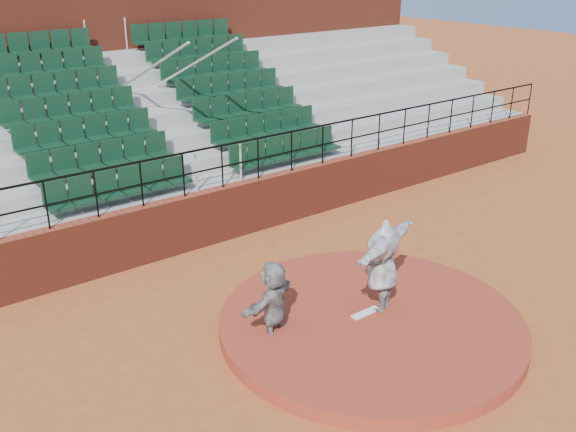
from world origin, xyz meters
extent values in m
plane|color=#A34F24|center=(0.00, 0.00, 0.00)|extent=(90.00, 90.00, 0.00)
cylinder|color=#973521|center=(0.00, 0.00, 0.12)|extent=(5.50, 5.50, 0.25)
cube|color=white|center=(0.00, 0.15, 0.27)|extent=(0.60, 0.15, 0.03)
cube|color=maroon|center=(0.00, 5.00, 0.65)|extent=(24.00, 0.30, 1.30)
cylinder|color=black|center=(0.00, 5.00, 2.30)|extent=(24.00, 0.05, 0.05)
cylinder|color=black|center=(0.00, 5.00, 1.80)|extent=(24.00, 0.04, 0.04)
cylinder|color=black|center=(-4.00, 5.00, 1.80)|extent=(0.04, 0.04, 1.00)
cylinder|color=black|center=(-3.00, 5.00, 1.80)|extent=(0.04, 0.04, 1.00)
cylinder|color=black|center=(-2.00, 5.00, 1.80)|extent=(0.04, 0.04, 1.00)
cylinder|color=black|center=(-1.00, 5.00, 1.80)|extent=(0.04, 0.04, 1.00)
cylinder|color=black|center=(0.00, 5.00, 1.80)|extent=(0.04, 0.04, 1.00)
cylinder|color=black|center=(1.00, 5.00, 1.80)|extent=(0.04, 0.04, 1.00)
cylinder|color=black|center=(2.00, 5.00, 1.80)|extent=(0.04, 0.04, 1.00)
cylinder|color=black|center=(3.00, 5.00, 1.80)|extent=(0.04, 0.04, 1.00)
cylinder|color=black|center=(4.00, 5.00, 1.80)|extent=(0.04, 0.04, 1.00)
cylinder|color=black|center=(5.00, 5.00, 1.80)|extent=(0.04, 0.04, 1.00)
cylinder|color=black|center=(6.00, 5.00, 1.80)|extent=(0.04, 0.04, 1.00)
cylinder|color=black|center=(7.00, 5.00, 1.80)|extent=(0.04, 0.04, 1.00)
cylinder|color=black|center=(8.00, 5.00, 1.80)|extent=(0.04, 0.04, 1.00)
cylinder|color=black|center=(9.00, 5.00, 1.80)|extent=(0.04, 0.04, 1.00)
cylinder|color=black|center=(10.00, 5.00, 1.80)|extent=(0.04, 0.04, 1.00)
cylinder|color=black|center=(11.00, 5.00, 1.80)|extent=(0.04, 0.04, 1.00)
cylinder|color=black|center=(12.00, 5.00, 1.80)|extent=(0.04, 0.04, 1.00)
cube|color=#969691|center=(0.00, 5.58, 0.65)|extent=(24.00, 0.85, 1.30)
cube|color=#10311E|center=(-2.25, 5.59, 1.66)|extent=(3.30, 0.48, 0.72)
cube|color=#10311E|center=(2.25, 5.59, 1.66)|extent=(3.30, 0.48, 0.72)
cube|color=#969691|center=(0.00, 6.43, 0.85)|extent=(24.00, 0.85, 1.70)
cube|color=#10311E|center=(-2.25, 6.44, 2.06)|extent=(3.30, 0.48, 0.72)
cube|color=#10311E|center=(2.25, 6.44, 2.06)|extent=(3.30, 0.48, 0.72)
cube|color=#969691|center=(0.00, 7.28, 1.05)|extent=(24.00, 0.85, 2.10)
cube|color=#10311E|center=(-2.25, 7.29, 2.46)|extent=(3.30, 0.48, 0.72)
cube|color=#10311E|center=(2.25, 7.29, 2.46)|extent=(3.30, 0.48, 0.72)
cube|color=#969691|center=(0.00, 8.12, 1.25)|extent=(24.00, 0.85, 2.50)
cube|color=#10311E|center=(-2.25, 8.13, 2.86)|extent=(3.30, 0.48, 0.72)
cube|color=#10311E|center=(2.25, 8.13, 2.86)|extent=(3.30, 0.48, 0.72)
cube|color=#969691|center=(0.00, 8.97, 1.45)|extent=(24.00, 0.85, 2.90)
cube|color=#10311E|center=(-2.25, 8.98, 3.26)|extent=(3.30, 0.48, 0.72)
cube|color=#10311E|center=(2.25, 8.98, 3.26)|extent=(3.30, 0.48, 0.72)
cube|color=#969691|center=(0.00, 9.82, 1.65)|extent=(24.00, 0.85, 3.30)
cube|color=#10311E|center=(-2.25, 9.83, 3.66)|extent=(3.30, 0.48, 0.72)
cube|color=#10311E|center=(2.25, 9.83, 3.66)|extent=(3.30, 0.48, 0.72)
cube|color=#969691|center=(0.00, 10.68, 1.85)|extent=(24.00, 0.85, 3.70)
cube|color=#10311E|center=(-2.25, 10.69, 4.06)|extent=(3.30, 0.48, 0.72)
cube|color=#10311E|center=(2.25, 10.69, 4.06)|extent=(3.30, 0.48, 0.72)
cylinder|color=silver|center=(-0.60, 8.12, 3.40)|extent=(0.06, 5.97, 2.46)
cylinder|color=silver|center=(0.60, 8.12, 3.40)|extent=(0.06, 5.97, 2.46)
cube|color=maroon|center=(0.00, 12.60, 3.55)|extent=(24.00, 3.00, 7.10)
imported|color=black|center=(0.30, 0.12, 1.15)|extent=(2.28, 1.35, 1.80)
imported|color=black|center=(-1.64, 0.75, 0.77)|extent=(1.50, 0.95, 1.54)
camera|label=1|loc=(-7.24, -7.07, 6.37)|focal=40.00mm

